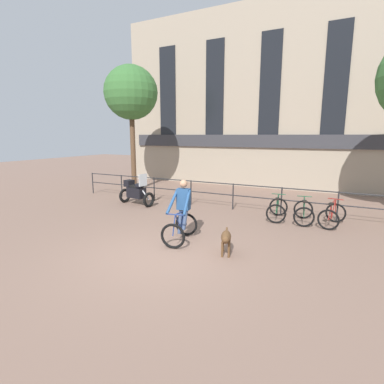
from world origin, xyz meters
TOP-DOWN VIEW (x-y plane):
  - ground_plane at (0.00, 0.00)m, footprint 60.00×60.00m
  - canal_railing at (-0.00, 5.20)m, footprint 15.05×0.05m
  - building_facade at (0.00, 10.99)m, footprint 18.00×0.72m
  - cyclist_with_bike at (-0.09, 1.16)m, footprint 0.86×1.27m
  - dog at (1.40, 0.72)m, footprint 0.43×0.97m
  - parked_motorcycle at (-3.95, 4.13)m, footprint 1.66×0.87m
  - parked_bicycle_near_lamp at (1.87, 4.54)m, footprint 0.78×1.18m
  - parked_bicycle_mid_left at (2.74, 4.54)m, footprint 0.81×1.19m
  - parked_bicycle_mid_right at (3.62, 4.54)m, footprint 0.84×1.21m
  - tree_canalside_left at (-6.15, 6.84)m, footprint 2.71×2.71m

SIDE VIEW (x-z plane):
  - ground_plane at x=0.00m, z-range 0.00..0.00m
  - parked_bicycle_mid_left at x=2.74m, z-range -0.07..0.79m
  - parked_bicycle_near_lamp at x=1.87m, z-range -0.07..0.79m
  - parked_bicycle_mid_right at x=3.62m, z-range -0.07..0.79m
  - dog at x=1.40m, z-range 0.13..0.74m
  - parked_motorcycle at x=-3.95m, z-range -0.11..1.24m
  - canal_railing at x=0.00m, z-range 0.18..1.23m
  - cyclist_with_bike at x=-0.09m, z-range -0.09..1.61m
  - building_facade at x=0.00m, z-range -0.02..9.85m
  - tree_canalside_left at x=-6.15m, z-range 1.81..8.22m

